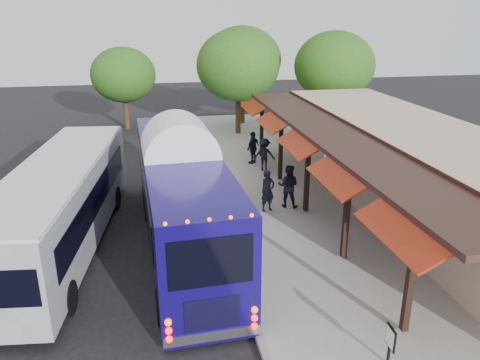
{
  "coord_description": "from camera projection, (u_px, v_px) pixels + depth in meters",
  "views": [
    {
      "loc": [
        -2.34,
        -13.17,
        8.02
      ],
      "look_at": [
        0.96,
        3.87,
        1.8
      ],
      "focal_mm": 35.0,
      "sensor_mm": 36.0,
      "label": 1
    }
  ],
  "objects": [
    {
      "name": "ped_d",
      "position": [
        264.0,
        154.0,
        24.55
      ],
      "size": [
        1.26,
        0.98,
        1.72
      ],
      "primitive_type": "imported",
      "rotation": [
        0.0,
        0.0,
        2.79
      ],
      "color": "black",
      "rests_on": "sidewalk"
    },
    {
      "name": "tree_far",
      "position": [
        123.0,
        75.0,
        32.98
      ],
      "size": [
        4.55,
        4.55,
        5.83
      ],
      "color": "#382314",
      "rests_on": "ground"
    },
    {
      "name": "curb",
      "position": [
        218.0,
        220.0,
        18.98
      ],
      "size": [
        0.2,
        40.0,
        0.16
      ],
      "primitive_type": "cube",
      "color": "gray",
      "rests_on": "ground"
    },
    {
      "name": "tree_right",
      "position": [
        334.0,
        66.0,
        31.61
      ],
      "size": [
        5.43,
        5.43,
        6.95
      ],
      "color": "#382314",
      "rests_on": "ground"
    },
    {
      "name": "ped_a",
      "position": [
        268.0,
        191.0,
        19.43
      ],
      "size": [
        0.76,
        0.63,
        1.78
      ],
      "primitive_type": "imported",
      "rotation": [
        0.0,
        0.0,
        0.36
      ],
      "color": "black",
      "rests_on": "sidewalk"
    },
    {
      "name": "sign_board",
      "position": [
        390.0,
        339.0,
        10.89
      ],
      "size": [
        0.07,
        0.47,
        1.02
      ],
      "rotation": [
        0.0,
        0.0,
        -0.05
      ],
      "color": "black",
      "rests_on": "sidewalk"
    },
    {
      "name": "sidewalk",
      "position": [
        333.0,
        211.0,
        19.86
      ],
      "size": [
        10.0,
        40.0,
        0.15
      ],
      "primitive_type": "cube",
      "color": "#9E9B93",
      "rests_on": "ground"
    },
    {
      "name": "station_shelter",
      "position": [
        411.0,
        167.0,
        19.87
      ],
      "size": [
        8.15,
        20.0,
        3.6
      ],
      "color": "tan",
      "rests_on": "ground"
    },
    {
      "name": "city_bus",
      "position": [
        61.0,
        203.0,
        16.43
      ],
      "size": [
        3.86,
        11.86,
        3.13
      ],
      "rotation": [
        0.0,
        0.0,
        -0.12
      ],
      "color": "gray",
      "rests_on": "ground"
    },
    {
      "name": "ground",
      "position": [
        234.0,
        273.0,
        15.29
      ],
      "size": [
        90.0,
        90.0,
        0.0
      ],
      "primitive_type": "plane",
      "color": "black",
      "rests_on": "ground"
    },
    {
      "name": "ped_c",
      "position": [
        253.0,
        148.0,
        25.65
      ],
      "size": [
        1.06,
        1.04,
        1.79
      ],
      "primitive_type": "imported",
      "rotation": [
        0.0,
        0.0,
        3.91
      ],
      "color": "black",
      "rests_on": "sidewalk"
    },
    {
      "name": "ped_b",
      "position": [
        288.0,
        186.0,
        19.85
      ],
      "size": [
        1.12,
        1.02,
        1.87
      ],
      "primitive_type": "imported",
      "rotation": [
        0.0,
        0.0,
        2.71
      ],
      "color": "black",
      "rests_on": "sidewalk"
    },
    {
      "name": "tree_mid",
      "position": [
        242.0,
        60.0,
        33.92
      ],
      "size": [
        5.63,
        5.63,
        7.2
      ],
      "color": "#382314",
      "rests_on": "ground"
    },
    {
      "name": "coach_bus",
      "position": [
        182.0,
        193.0,
        16.49
      ],
      "size": [
        3.04,
        11.94,
        3.79
      ],
      "rotation": [
        0.0,
        0.0,
        0.05
      ],
      "color": "#12075C",
      "rests_on": "ground"
    },
    {
      "name": "tree_left",
      "position": [
        238.0,
        65.0,
        30.95
      ],
      "size": [
        5.55,
        5.55,
        7.1
      ],
      "color": "#382314",
      "rests_on": "ground"
    }
  ]
}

